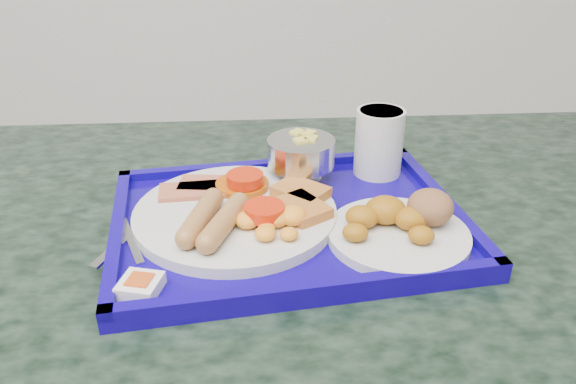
{
  "coord_description": "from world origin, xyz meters",
  "views": [
    {
      "loc": [
        0.6,
        0.44,
        1.16
      ],
      "look_at": [
        0.55,
        1.07,
        0.82
      ],
      "focal_mm": 35.0,
      "sensor_mm": 36.0,
      "label": 1
    }
  ],
  "objects_px": {
    "table": "(311,338)",
    "fruit_bowl": "(301,153)",
    "main_plate": "(240,211)",
    "juice_cup": "(379,140)",
    "tray": "(288,222)",
    "bread_plate": "(402,225)"
  },
  "relations": [
    {
      "from": "table",
      "to": "fruit_bowl",
      "type": "xyz_separation_m",
      "value": [
        -0.02,
        0.11,
        0.26
      ]
    },
    {
      "from": "main_plate",
      "to": "juice_cup",
      "type": "bearing_deg",
      "value": 39.73
    },
    {
      "from": "main_plate",
      "to": "bread_plate",
      "type": "relative_size",
      "value": 1.51
    },
    {
      "from": "tray",
      "to": "juice_cup",
      "type": "bearing_deg",
      "value": 49.84
    },
    {
      "from": "bread_plate",
      "to": "juice_cup",
      "type": "xyz_separation_m",
      "value": [
        -0.02,
        0.18,
        0.04
      ]
    },
    {
      "from": "bread_plate",
      "to": "juice_cup",
      "type": "bearing_deg",
      "value": 95.54
    },
    {
      "from": "tray",
      "to": "main_plate",
      "type": "height_order",
      "value": "main_plate"
    },
    {
      "from": "tray",
      "to": "bread_plate",
      "type": "xyz_separation_m",
      "value": [
        0.14,
        -0.03,
        0.02
      ]
    },
    {
      "from": "table",
      "to": "fruit_bowl",
      "type": "bearing_deg",
      "value": 102.78
    },
    {
      "from": "bread_plate",
      "to": "table",
      "type": "bearing_deg",
      "value": 158.7
    },
    {
      "from": "fruit_bowl",
      "to": "table",
      "type": "bearing_deg",
      "value": -77.22
    },
    {
      "from": "juice_cup",
      "to": "table",
      "type": "bearing_deg",
      "value": -122.9
    },
    {
      "from": "tray",
      "to": "juice_cup",
      "type": "relative_size",
      "value": 5.2
    },
    {
      "from": "bread_plate",
      "to": "fruit_bowl",
      "type": "distance_m",
      "value": 0.2
    },
    {
      "from": "main_plate",
      "to": "juice_cup",
      "type": "distance_m",
      "value": 0.25
    },
    {
      "from": "table",
      "to": "fruit_bowl",
      "type": "distance_m",
      "value": 0.28
    },
    {
      "from": "juice_cup",
      "to": "bread_plate",
      "type": "bearing_deg",
      "value": -84.46
    },
    {
      "from": "bread_plate",
      "to": "fruit_bowl",
      "type": "height_order",
      "value": "fruit_bowl"
    },
    {
      "from": "tray",
      "to": "fruit_bowl",
      "type": "xyz_separation_m",
      "value": [
        0.01,
        0.11,
        0.05
      ]
    },
    {
      "from": "table",
      "to": "main_plate",
      "type": "xyz_separation_m",
      "value": [
        -0.1,
        -0.02,
        0.23
      ]
    },
    {
      "from": "main_plate",
      "to": "table",
      "type": "bearing_deg",
      "value": 9.13
    },
    {
      "from": "table",
      "to": "bread_plate",
      "type": "relative_size",
      "value": 7.58
    }
  ]
}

